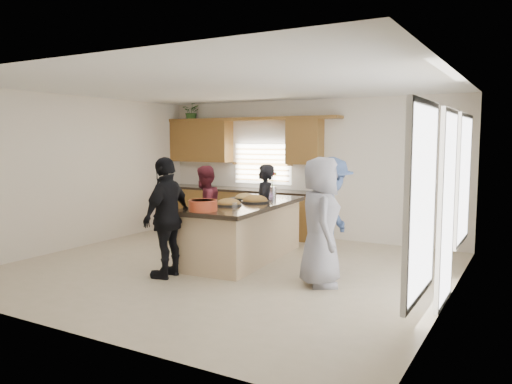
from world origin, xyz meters
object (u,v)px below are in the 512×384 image
Objects in this scene: woman_left_mid at (204,209)px; woman_right_back at (331,217)px; woman_right_front at (321,222)px; woman_left_back at (264,208)px; salad_bowl at (203,205)px; woman_left_front at (167,217)px; island at (245,232)px.

woman_right_back reaches higher than woman_left_mid.
woman_left_back is at bearing 20.96° from woman_right_front.
woman_right_back is 0.54m from woman_right_front.
woman_right_back reaches higher than salad_bowl.
woman_right_front is (2.09, 0.69, 0.01)m from woman_left_front.
woman_right_back is at bearing 37.74° from woman_left_back.
island is 1.59m from woman_left_front.
woman_right_front is at bearing 104.29° from woman_left_front.
woman_left_back is 2.16m from woman_left_front.
woman_left_mid reaches higher than island.
woman_left_mid is at bearing -88.33° from woman_left_back.
woman_left_front reaches higher than woman_left_back.
island is 1.57× the size of woman_right_front.
salad_bowl is 1.60m from woman_left_mid.
woman_left_back is at bearing 116.97° from woman_left_mid.
woman_right_back is (1.61, -0.24, 0.42)m from island.
woman_left_mid is (-0.97, -0.45, -0.01)m from woman_left_back.
island is 0.72m from woman_left_back.
island is 1.78× the size of woman_left_back.
woman_right_front is (1.66, -1.42, 0.10)m from woman_left_back.
woman_left_mid is (-0.95, 0.20, 0.31)m from island.
woman_left_mid is at bearing 164.21° from island.
island is at bearing 76.29° from woman_right_back.
salad_bowl is at bearing -96.85° from island.
woman_right_front is (0.06, -0.54, 0.01)m from woman_right_back.
salad_bowl is at bearing 72.32° from woman_right_front.
island is 1.59× the size of woman_left_front.
salad_bowl is (-0.05, -1.10, 0.59)m from island.
woman_left_back reaches higher than salad_bowl.
salad_bowl is 1.76m from woman_right_front.
island is at bearing 80.48° from woman_left_mid.
woman_left_mid is at bearing 124.76° from salad_bowl.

